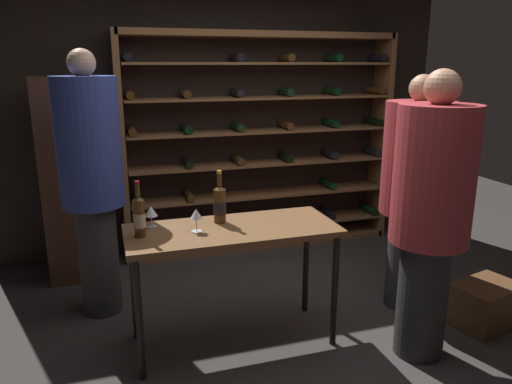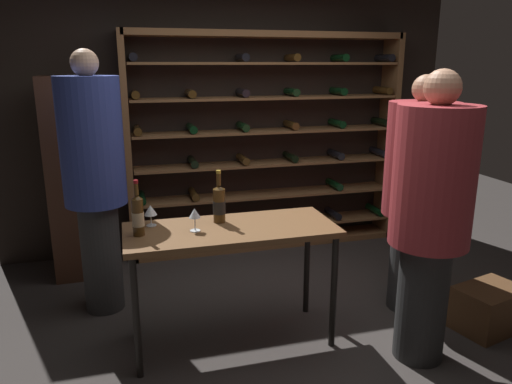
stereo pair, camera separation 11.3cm
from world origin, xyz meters
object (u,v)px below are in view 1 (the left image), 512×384
Objects in this scene: tasting_table at (232,240)px; wine_glass_stemmed_left at (196,215)px; wine_bottle_amber_reserve at (139,216)px; display_cabinet at (69,182)px; wine_rack at (262,144)px; wine_crate at (485,304)px; wine_bottle_black_capsule at (220,204)px; wine_glass_stemmed_right at (151,212)px; person_bystander_dark_jacket at (91,174)px; person_guest_blue_shirt at (415,185)px; person_guest_khaki at (431,208)px.

wine_glass_stemmed_left reaches higher than tasting_table.
display_cabinet is at bearing 108.74° from wine_bottle_amber_reserve.
display_cabinet is 1.53m from wine_bottle_amber_reserve.
wine_rack is 2.51m from wine_crate.
wine_crate is at bearing -14.16° from wine_bottle_black_capsule.
wine_bottle_black_capsule is at bearing -5.42° from wine_glass_stemmed_right.
person_bystander_dark_jacket reaches higher than wine_bottle_amber_reserve.
person_bystander_dark_jacket is (-2.34, 0.63, 0.11)m from person_guest_blue_shirt.
wine_bottle_amber_reserve is at bearing 179.53° from tasting_table.
wine_bottle_amber_reserve is at bearing 74.52° from person_bystander_dark_jacket.
wine_crate is (0.69, 0.16, -0.86)m from person_guest_khaki.
wine_glass_stemmed_right is (-1.97, 0.07, -0.05)m from person_guest_blue_shirt.
display_cabinet is at bearing -110.18° from person_bystander_dark_jacket.
display_cabinet is (-2.54, 1.35, -0.10)m from person_guest_blue_shirt.
person_guest_blue_shirt is 2.88m from display_cabinet.
wine_bottle_black_capsule is at bearing 94.92° from person_guest_blue_shirt.
tasting_table is at bearing 169.26° from wine_crate.
wine_glass_stemmed_right is (-1.65, 0.68, -0.07)m from person_guest_khaki.
person_guest_blue_shirt reaches higher than tasting_table.
person_bystander_dark_jacket is at bearing 158.25° from wine_crate.
person_bystander_dark_jacket reaches higher than display_cabinet.
tasting_table is 0.70× the size of person_bystander_dark_jacket.
person_guest_khaki is at bearing -22.35° from wine_glass_stemmed_right.
person_guest_blue_shirt is 2.42m from person_bystander_dark_jacket.
wine_glass_stemmed_right is at bearing 174.58° from wine_bottle_black_capsule.
person_guest_khaki is at bearing -19.73° from wine_glass_stemmed_left.
person_guest_blue_shirt reaches higher than wine_crate.
display_cabinet is 11.71× the size of wine_glass_stemmed_left.
tasting_table is at bearing -0.47° from wine_bottle_amber_reserve.
display_cabinet reaches higher than wine_glass_stemmed_right.
wine_bottle_black_capsule is at bearing 111.86° from tasting_table.
wine_glass_stemmed_right is at bearing 93.91° from person_guest_blue_shirt.
wine_glass_stemmed_right is (-0.51, 0.17, 0.19)m from tasting_table.
person_guest_khaki is at bearing -41.27° from display_cabinet.
display_cabinet is at bearing -171.72° from wine_rack.
wine_bottle_amber_reserve is at bearing -117.38° from wine_glass_stemmed_right.
person_bystander_dark_jacket is (-1.64, -0.99, 0.01)m from wine_rack.
person_guest_khaki reaches higher than wine_glass_stemmed_right.
tasting_table is (-0.77, -1.72, -0.34)m from wine_rack.
person_guest_khaki is 5.15× the size of wine_bottle_black_capsule.
wine_glass_stemmed_right is (0.09, 0.17, -0.03)m from wine_bottle_amber_reserve.
wine_glass_stemmed_right is (-1.28, -1.55, -0.15)m from wine_rack.
wine_glass_stemmed_right is at bearing 145.63° from wine_glass_stemmed_left.
wine_glass_stemmed_left is (0.63, -0.74, -0.15)m from person_bystander_dark_jacket.
person_guest_blue_shirt is at bearing 3.95° from tasting_table.
person_guest_khaki reaches higher than wine_glass_stemmed_left.
wine_bottle_amber_reserve is at bearing 177.47° from wine_glass_stemmed_left.
person_guest_khaki is at bearing -23.89° from tasting_table.
person_bystander_dark_jacket is 4.15× the size of wine_crate.
wine_rack is 2.19m from wine_bottle_amber_reserve.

